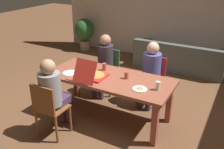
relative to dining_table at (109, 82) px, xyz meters
name	(u,v)px	position (x,y,z in m)	size (l,w,h in m)	color
ground_plane	(109,116)	(0.00, 0.00, -0.66)	(20.00, 20.00, 0.00)	brown
back_wall	(172,7)	(0.00, 3.34, 0.77)	(6.44, 0.12, 2.86)	beige
dining_table	(109,82)	(0.00, 0.00, 0.00)	(2.12, 0.91, 0.76)	brown
chair_0	(108,69)	(-0.52, 0.86, -0.18)	(0.44, 0.41, 0.88)	#376838
person_0	(104,60)	(-0.52, 0.72, 0.06)	(0.31, 0.53, 1.22)	#422D45
chair_1	(153,76)	(0.44, 0.91, -0.15)	(0.45, 0.40, 0.88)	#AA292D
person_1	(151,69)	(0.44, 0.77, 0.05)	(0.33, 0.53, 1.20)	#2C2D49
chair_2	(48,107)	(-0.52, -0.92, -0.14)	(0.45, 0.38, 0.90)	brown
person_2	(53,90)	(-0.52, -0.78, 0.07)	(0.33, 0.52, 1.25)	#422D47
pizza_box_0	(93,75)	(-0.21, -0.17, 0.15)	(0.37, 0.54, 0.37)	red
plate_0	(70,73)	(-0.65, -0.20, 0.10)	(0.26, 0.26, 0.01)	white
plate_1	(140,89)	(0.62, -0.17, 0.11)	(0.22, 0.22, 0.03)	white
drinking_glass_0	(126,75)	(0.28, 0.08, 0.16)	(0.07, 0.07, 0.11)	#B04B29
drinking_glass_1	(82,67)	(-0.55, 0.02, 0.16)	(0.06, 0.06, 0.13)	#E6C35C
drinking_glass_2	(158,86)	(0.86, -0.05, 0.16)	(0.07, 0.07, 0.13)	silver
drinking_glass_3	(104,67)	(-0.21, 0.21, 0.16)	(0.07, 0.07, 0.13)	#B44632
couch	(179,60)	(0.47, 2.72, -0.40)	(2.20, 0.82, 0.72)	#4F564F
potted_plant	(84,31)	(-2.50, 2.88, -0.08)	(0.58, 0.58, 0.96)	gray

